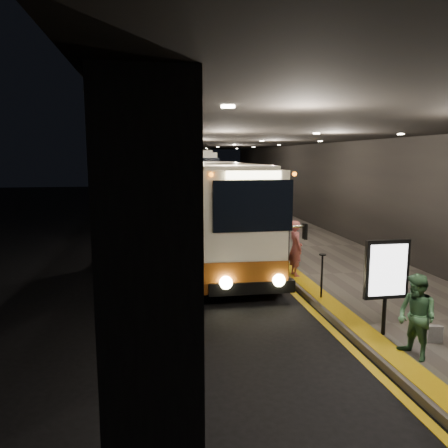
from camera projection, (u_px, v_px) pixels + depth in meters
ground at (208, 294)px, 12.06m from camera, size 90.00×90.00×0.00m
lane_line_white at (145, 256)px, 16.64m from camera, size 0.12×50.00×0.01m
kerb_stripe_yellow at (251, 252)px, 17.31m from camera, size 0.18×50.00×0.01m
sidewalk at (308, 248)px, 17.69m from camera, size 4.50×50.00×0.15m
tactile_strip at (263, 248)px, 17.37m from camera, size 0.50×50.00×0.01m
terminal_wall at (364, 175)px, 17.60m from camera, size 0.10×50.00×6.00m
support_columns at (151, 201)px, 15.38m from camera, size 0.80×24.80×4.40m
canopy at (256, 134)px, 16.63m from camera, size 9.00×50.00×0.40m
coach_main at (219, 215)px, 16.01m from camera, size 2.70×11.07×3.42m
coach_second at (187, 186)px, 27.99m from camera, size 3.20×12.66×3.95m
passenger_boarding at (296, 248)px, 13.23m from camera, size 0.43×0.63×1.70m
passenger_waiting_green at (417, 317)px, 7.79m from camera, size 0.62×0.84×1.55m
bag_polka at (435, 334)px, 8.54m from camera, size 0.30×0.18×0.34m
info_sign at (387, 271)px, 8.73m from camera, size 0.93×0.13×1.97m
stanchion_post at (322, 276)px, 11.17m from camera, size 0.05×0.05×1.14m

